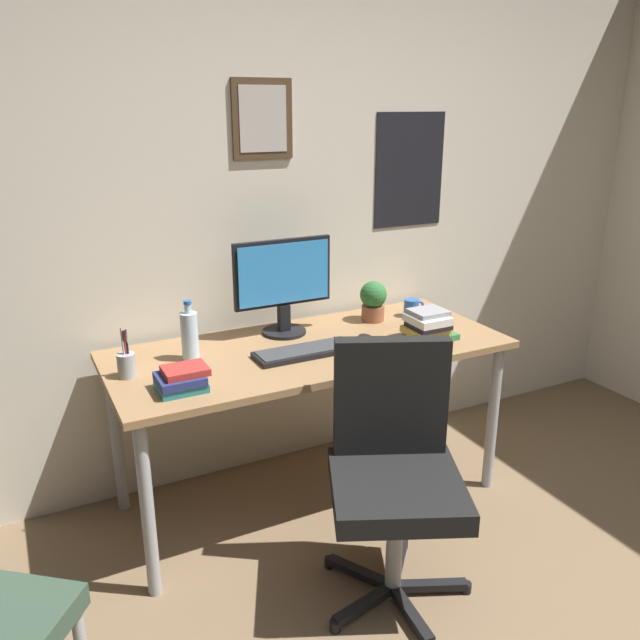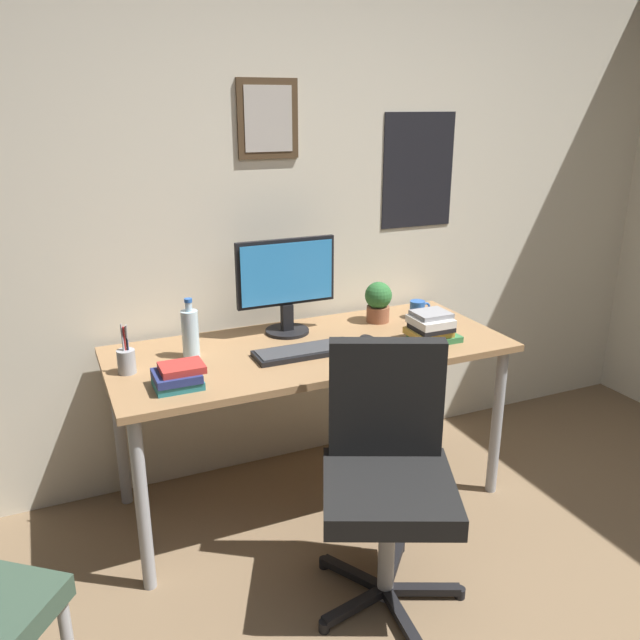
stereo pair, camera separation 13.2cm
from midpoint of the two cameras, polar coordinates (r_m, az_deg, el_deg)
name	(u,v)px [view 1 (the left image)]	position (r m, az deg, el deg)	size (l,w,h in m)	color
wall_back	(294,204)	(3.10, -3.56, 10.24)	(4.40, 0.10, 2.60)	beige
desk	(310,362)	(2.82, -2.27, -3.79)	(1.72, 0.73, 0.75)	#936D47
office_chair	(394,460)	(2.39, 4.96, -12.28)	(0.61, 0.61, 0.95)	black
monitor	(283,283)	(2.89, -4.61, 3.31)	(0.46, 0.20, 0.43)	black
keyboard	(305,351)	(2.70, -2.75, -2.81)	(0.43, 0.15, 0.03)	black
computer_mouse	(366,339)	(2.82, 2.80, -1.70)	(0.06, 0.11, 0.04)	black
water_bottle	(190,335)	(2.68, -12.86, -1.33)	(0.07, 0.07, 0.25)	silver
coffee_mug_near	(412,308)	(3.19, 6.96, 1.08)	(0.11, 0.07, 0.09)	#2659B2
potted_plant	(373,300)	(3.10, 3.51, 1.80)	(0.13, 0.13, 0.20)	brown
pen_cup	(127,364)	(2.59, -18.16, -3.72)	(0.07, 0.07, 0.20)	#9EA0A5
book_stack_left	(428,326)	(2.89, 8.28, -0.51)	(0.22, 0.17, 0.13)	#33723F
book_stack_right	(182,379)	(2.43, -13.67, -5.15)	(0.18, 0.16, 0.09)	#26727A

